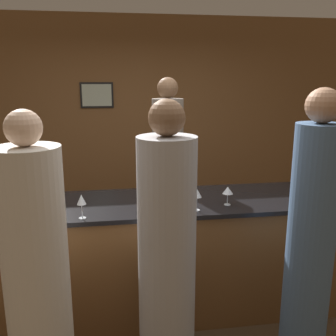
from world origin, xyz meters
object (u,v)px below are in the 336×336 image
at_px(guest_1, 310,247).
at_px(guest_2, 167,256).
at_px(bartender, 168,182).
at_px(wine_bottle_0, 303,186).
at_px(guest_0, 37,279).

bearing_deg(guest_1, guest_2, 172.99).
bearing_deg(guest_1, bartender, 113.40).
bearing_deg(guest_2, wine_bottle_0, 25.54).
xyz_separation_m(guest_0, guest_1, (1.69, 0.02, 0.07)).
xyz_separation_m(bartender, guest_1, (0.69, -1.59, -0.03)).
distance_m(guest_1, guest_2, 0.92).
bearing_deg(guest_0, bartender, 57.88).
bearing_deg(wine_bottle_0, bartender, 138.18).
height_order(guest_0, guest_1, guest_1).
xyz_separation_m(guest_2, wine_bottle_0, (1.22, 0.58, 0.25)).
xyz_separation_m(bartender, guest_0, (-1.01, -1.60, -0.10)).
bearing_deg(guest_0, wine_bottle_0, 19.59).
bearing_deg(guest_1, guest_0, -179.48).
xyz_separation_m(guest_0, guest_2, (0.78, 0.13, 0.02)).
distance_m(bartender, guest_0, 1.90).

